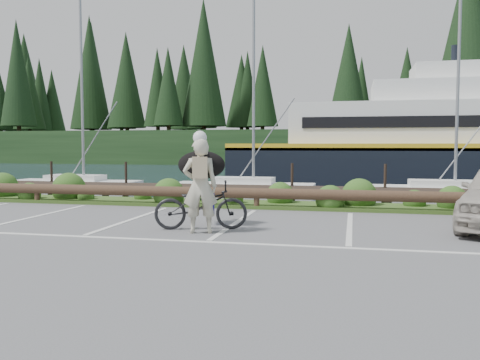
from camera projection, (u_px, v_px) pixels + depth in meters
name	position (u px, v px, depth m)	size (l,w,h in m)	color
ground	(213.00, 238.00, 9.89)	(72.00, 72.00, 0.00)	#565659
harbor_backdrop	(340.00, 155.00, 86.15)	(170.00, 160.00, 30.00)	#162435
vegetation_strip	(261.00, 205.00, 15.05)	(34.00, 1.60, 0.10)	#3D5B21
log_rail	(257.00, 209.00, 14.37)	(32.00, 0.30, 0.60)	#443021
bicycle	(201.00, 205.00, 10.92)	(0.70, 2.00, 1.05)	black
cyclist	(200.00, 186.00, 10.43)	(0.71, 0.47, 1.95)	beige
dog	(201.00, 165.00, 11.50)	(1.11, 0.54, 0.64)	black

